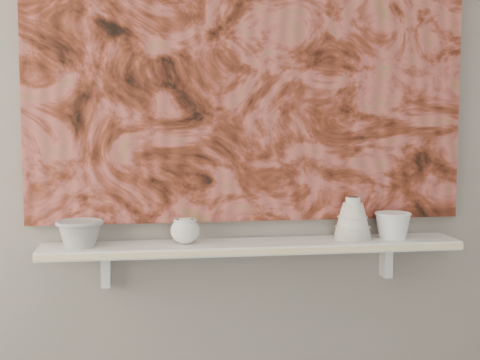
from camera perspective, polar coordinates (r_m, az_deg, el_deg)
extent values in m
plane|color=gray|center=(2.30, 0.77, 5.48)|extent=(3.60, 0.00, 3.60)
cube|color=white|center=(2.24, 1.13, -5.68)|extent=(1.40, 0.18, 0.03)
cube|color=beige|center=(2.15, 1.54, -6.15)|extent=(1.40, 0.01, 0.02)
cube|color=white|center=(2.30, -11.39, -7.44)|extent=(0.03, 0.06, 0.12)
cube|color=white|center=(2.45, 12.35, -6.67)|extent=(0.03, 0.06, 0.12)
cube|color=maroon|center=(2.29, 0.83, 10.24)|extent=(1.50, 0.02, 1.10)
cube|color=black|center=(2.39, 11.60, 2.54)|extent=(0.09, 0.00, 0.08)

